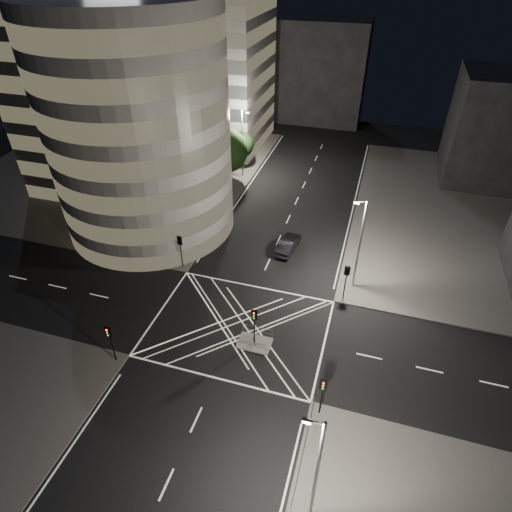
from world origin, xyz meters
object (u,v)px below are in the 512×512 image
(street_lamp_left_near, at_px, (192,200))
(traffic_signal_nr, at_px, (322,390))
(traffic_signal_nl, at_px, (110,337))
(central_island, at_px, (254,343))
(traffic_signal_fl, at_px, (180,246))
(street_lamp_left_far, at_px, (243,142))
(street_lamp_right_far, at_px, (359,243))
(sedan, at_px, (288,244))
(traffic_signal_fr, at_px, (346,276))
(street_lamp_right_near, at_px, (316,469))
(traffic_signal_island, at_px, (254,320))

(street_lamp_left_near, bearing_deg, traffic_signal_nr, -45.87)
(traffic_signal_nl, bearing_deg, traffic_signal_nr, 0.00)
(traffic_signal_nl, xyz_separation_m, street_lamp_left_near, (-0.64, 18.80, 2.63))
(central_island, bearing_deg, traffic_signal_fl, 142.46)
(street_lamp_left_far, distance_m, street_lamp_right_far, 28.23)
(traffic_signal_nr, height_order, sedan, traffic_signal_nr)
(central_island, height_order, street_lamp_left_far, street_lamp_left_far)
(traffic_signal_fr, distance_m, street_lamp_right_far, 3.48)
(central_island, relative_size, traffic_signal_nl, 0.75)
(street_lamp_right_far, distance_m, street_lamp_right_near, 23.00)
(street_lamp_right_far, bearing_deg, traffic_signal_island, -125.30)
(traffic_signal_nl, bearing_deg, traffic_signal_island, 26.14)
(central_island, xyz_separation_m, traffic_signal_nr, (6.80, -5.30, 2.84))
(traffic_signal_fl, relative_size, traffic_signal_nl, 1.00)
(street_lamp_left_far, xyz_separation_m, street_lamp_right_near, (18.87, -44.00, 0.00))
(traffic_signal_nr, xyz_separation_m, street_lamp_left_near, (-18.24, 18.80, 2.63))
(central_island, distance_m, traffic_signal_nr, 9.08)
(central_island, bearing_deg, street_lamp_left_far, 109.95)
(traffic_signal_fr, bearing_deg, street_lamp_right_far, 73.89)
(traffic_signal_fr, height_order, street_lamp_right_near, street_lamp_right_near)
(traffic_signal_fl, xyz_separation_m, sedan, (10.30, 6.55, -2.10))
(traffic_signal_nl, distance_m, street_lamp_left_near, 18.99)
(traffic_signal_nr, bearing_deg, traffic_signal_fr, 90.00)
(traffic_signal_nl, height_order, sedan, traffic_signal_nl)
(street_lamp_left_far, distance_m, street_lamp_right_near, 47.88)
(street_lamp_left_far, bearing_deg, traffic_signal_nr, -63.64)
(traffic_signal_nl, height_order, street_lamp_right_far, street_lamp_right_far)
(traffic_signal_fl, bearing_deg, central_island, -37.54)
(traffic_signal_nr, relative_size, street_lamp_left_near, 0.40)
(street_lamp_right_far, relative_size, street_lamp_right_near, 1.00)
(street_lamp_left_far, bearing_deg, traffic_signal_island, -70.05)
(traffic_signal_island, height_order, street_lamp_left_far, street_lamp_left_far)
(street_lamp_right_far, bearing_deg, street_lamp_left_near, 170.97)
(traffic_signal_fl, xyz_separation_m, traffic_signal_nl, (0.00, -13.60, 0.00))
(traffic_signal_island, xyz_separation_m, sedan, (-0.50, 14.85, -2.10))
(traffic_signal_nr, relative_size, traffic_signal_island, 1.00)
(traffic_signal_fr, relative_size, street_lamp_left_far, 0.40)
(central_island, bearing_deg, traffic_signal_nl, -153.86)
(street_lamp_right_near, bearing_deg, street_lamp_left_near, 125.97)
(street_lamp_left_near, xyz_separation_m, street_lamp_right_near, (18.87, -26.00, 0.00))
(central_island, xyz_separation_m, street_lamp_left_far, (-11.44, 31.50, 5.47))
(traffic_signal_nr, relative_size, sedan, 0.81)
(central_island, distance_m, street_lamp_left_far, 33.95)
(traffic_signal_fr, distance_m, traffic_signal_nr, 13.60)
(traffic_signal_nl, bearing_deg, street_lamp_left_far, 90.99)
(traffic_signal_fl, xyz_separation_m, street_lamp_left_near, (-0.64, 5.20, 2.63))
(traffic_signal_fl, xyz_separation_m, traffic_signal_fr, (17.60, 0.00, 0.00))
(traffic_signal_nl, relative_size, traffic_signal_nr, 1.00)
(street_lamp_left_near, bearing_deg, traffic_signal_nl, -88.06)
(traffic_signal_nl, bearing_deg, street_lamp_right_far, 40.91)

